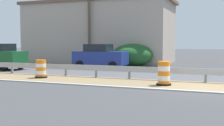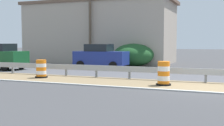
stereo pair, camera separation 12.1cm
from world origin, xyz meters
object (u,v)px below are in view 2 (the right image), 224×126
Objects in this scene: traffic_barrel_nearest at (164,74)px; car_trailing_near_lane at (101,56)px; utility_pole_near at (90,25)px; traffic_barrel_close at (41,70)px.

traffic_barrel_nearest is 9.54m from car_trailing_near_lane.
utility_pole_near is at bearing 126.54° from car_trailing_near_lane.
traffic_barrel_nearest is 14.03m from utility_pole_near.
traffic_barrel_close is 0.25× the size of car_trailing_near_lane.
utility_pole_near is (3.29, 2.53, 2.70)m from car_trailing_near_lane.
utility_pole_near reaches higher than traffic_barrel_close.
traffic_barrel_close is at bearing -97.68° from car_trailing_near_lane.
traffic_barrel_close is (0.36, 7.20, -0.05)m from traffic_barrel_nearest.
traffic_barrel_nearest is 0.28× the size of car_trailing_near_lane.
traffic_barrel_nearest is 1.10× the size of traffic_barrel_close.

